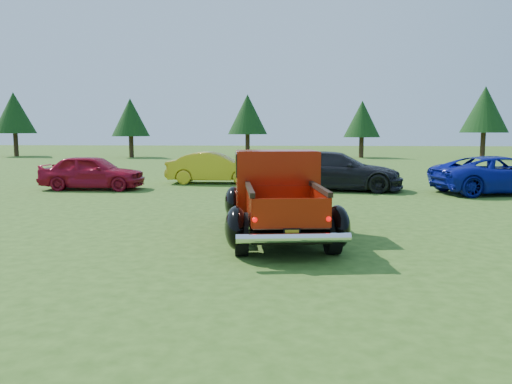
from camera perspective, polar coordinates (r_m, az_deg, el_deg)
name	(u,v)px	position (r m, az deg, el deg)	size (l,w,h in m)	color
ground	(257,240)	(9.73, 0.14, -5.49)	(120.00, 120.00, 0.00)	#315317
tree_far_west	(14,113)	(45.54, -25.92, 8.13)	(3.33, 3.33, 5.20)	#332114
tree_west	(130,117)	(40.52, -14.16, 8.26)	(2.94, 2.94, 4.60)	#332114
tree_mid_left	(248,114)	(40.66, -0.98, 8.85)	(3.20, 3.20, 5.00)	#332114
tree_mid_right	(362,119)	(39.84, 12.03, 8.14)	(2.82, 2.82, 4.40)	#332114
tree_east	(485,110)	(41.55, 24.68, 8.55)	(3.46, 3.46, 5.40)	#332114
pickup_truck	(276,194)	(10.27, 2.33, -0.24)	(2.68, 4.80, 1.71)	black
show_car_red	(93,172)	(18.85, -18.18, 2.18)	(1.47, 3.66, 1.25)	maroon
show_car_yellow	(214,168)	(20.09, -4.77, 2.78)	(1.32, 3.78, 1.24)	gold
show_car_grey	(335,171)	(18.01, 9.07, 2.41)	(1.91, 4.69, 1.36)	black
show_car_blue	(501,175)	(18.61, 26.23, 1.76)	(2.09, 4.54, 1.26)	#0D1792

